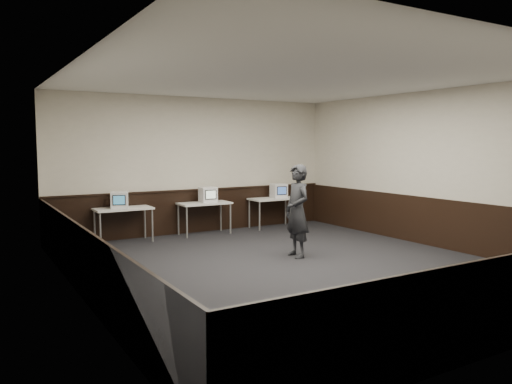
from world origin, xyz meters
TOP-DOWN VIEW (x-y plane):
  - floor at (0.00, 0.00)m, footprint 8.00×8.00m
  - ceiling at (0.00, 0.00)m, footprint 8.00×8.00m
  - back_wall at (0.00, 4.00)m, footprint 7.00×0.00m
  - left_wall at (-3.50, 0.00)m, footprint 0.00×8.00m
  - right_wall at (3.50, 0.00)m, footprint 0.00×8.00m
  - wainscot_back at (0.00, 3.98)m, footprint 6.98×0.04m
  - wainscot_left at (-3.48, 0.00)m, footprint 0.04×7.98m
  - wainscot_right at (3.48, 0.00)m, footprint 0.04×7.98m
  - wainscot_rail at (0.00, 3.96)m, footprint 6.98×0.06m
  - desk_left at (-1.90, 3.60)m, footprint 1.20×0.60m
  - desk_center at (0.00, 3.60)m, footprint 1.20×0.60m
  - desk_right at (1.90, 3.60)m, footprint 1.20×0.60m
  - emac_left at (-1.98, 3.56)m, footprint 0.45×0.46m
  - emac_center at (0.08, 3.58)m, footprint 0.39×0.42m
  - emac_right at (2.06, 3.59)m, footprint 0.40×0.42m
  - person at (0.50, 0.59)m, footprint 0.46×0.66m

SIDE VIEW (x-z plane):
  - floor at x=0.00m, z-range 0.00..0.00m
  - wainscot_back at x=0.00m, z-range 0.00..1.00m
  - wainscot_left at x=-3.48m, z-range 0.00..1.00m
  - wainscot_right at x=3.48m, z-range 0.00..1.00m
  - desk_left at x=-1.90m, z-range 0.30..1.05m
  - desk_center at x=0.00m, z-range 0.30..1.05m
  - desk_right at x=1.90m, z-range 0.30..1.05m
  - person at x=0.50m, z-range 0.00..1.73m
  - emac_left at x=-1.98m, z-range 0.75..1.10m
  - emac_right at x=2.06m, z-range 0.75..1.10m
  - emac_center at x=0.08m, z-range 0.75..1.11m
  - wainscot_rail at x=0.00m, z-range 1.00..1.04m
  - back_wall at x=0.00m, z-range -1.90..5.10m
  - left_wall at x=-3.50m, z-range -2.40..5.60m
  - right_wall at x=3.50m, z-range -2.40..5.60m
  - ceiling at x=0.00m, z-range 3.20..3.20m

